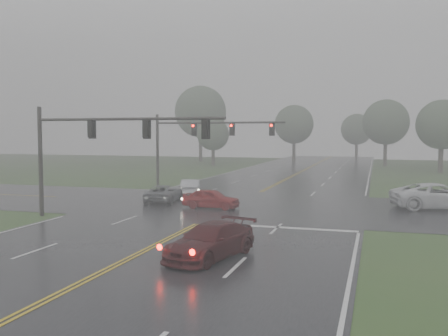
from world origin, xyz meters
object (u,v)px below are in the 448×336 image
(sedan_silver, at_px, (191,196))
(signal_gantry_near, at_px, (93,140))
(signal_gantry_far, at_px, (195,136))
(sedan_red, at_px, (211,208))
(car_grey, at_px, (164,202))
(sedan_maroon, at_px, (211,258))
(pickup_white, at_px, (438,209))

(sedan_silver, xyz_separation_m, signal_gantry_near, (-1.57, -12.03, 4.72))
(signal_gantry_near, distance_m, signal_gantry_far, 17.10)
(sedan_red, xyz_separation_m, car_grey, (-4.40, 2.02, 0.00))
(sedan_maroon, height_order, car_grey, sedan_maroon)
(sedan_maroon, height_order, sedan_red, sedan_maroon)
(pickup_white, relative_size, signal_gantry_far, 0.51)
(sedan_maroon, distance_m, signal_gantry_near, 12.77)
(sedan_red, distance_m, sedan_silver, 7.18)
(sedan_silver, distance_m, pickup_white, 18.63)
(sedan_maroon, xyz_separation_m, sedan_silver, (-8.08, 18.93, 0.00))
(sedan_silver, relative_size, pickup_white, 0.66)
(sedan_silver, distance_m, signal_gantry_far, 7.15)
(sedan_maroon, relative_size, signal_gantry_far, 0.40)
(sedan_silver, bearing_deg, signal_gantry_far, -91.17)
(sedan_red, relative_size, signal_gantry_near, 0.32)
(pickup_white, bearing_deg, signal_gantry_near, 99.83)
(car_grey, relative_size, pickup_white, 0.73)
(sedan_red, relative_size, car_grey, 0.87)
(sedan_red, height_order, signal_gantry_near, signal_gantry_near)
(sedan_maroon, bearing_deg, pickup_white, 74.04)
(sedan_maroon, xyz_separation_m, pickup_white, (10.47, 17.14, 0.00))
(signal_gantry_far, bearing_deg, sedan_maroon, -68.28)
(sedan_maroon, bearing_deg, signal_gantry_near, 159.89)
(car_grey, bearing_deg, signal_gantry_near, 73.94)
(sedan_red, relative_size, pickup_white, 0.63)
(signal_gantry_near, bearing_deg, sedan_red, 47.85)
(car_grey, relative_size, signal_gantry_far, 0.37)
(pickup_white, bearing_deg, car_grey, 79.64)
(sedan_red, xyz_separation_m, pickup_white, (14.74, 4.30, 0.00))
(sedan_red, distance_m, car_grey, 4.84)
(pickup_white, bearing_deg, signal_gantry_far, 53.95)
(car_grey, distance_m, signal_gantry_near, 9.30)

